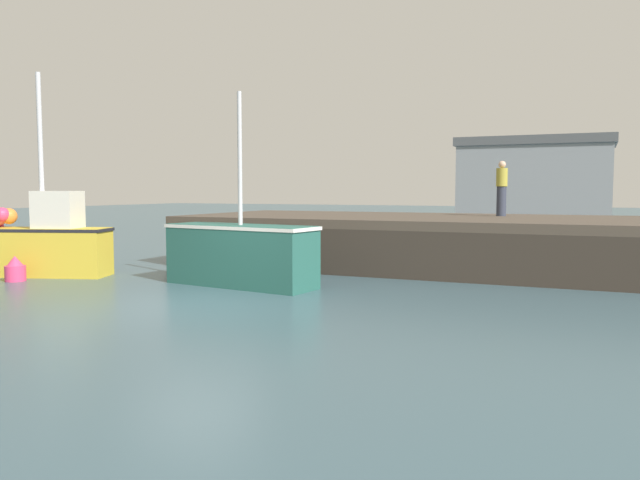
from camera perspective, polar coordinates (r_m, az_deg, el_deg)
ground at (r=12.91m, az=-11.20°, el=-6.02°), size 120.00×160.00×0.10m
pier at (r=18.84m, az=8.41°, el=1.28°), size 14.03×6.19×1.51m
fishing_boat_near_left at (r=18.38m, az=-23.89°, el=-0.09°), size 3.75×2.10×5.38m
fishing_boat_near_right at (r=15.18m, az=-7.21°, el=-1.22°), size 4.00×1.71×4.62m
dockworker at (r=20.04m, az=16.16°, el=4.52°), size 0.34×0.34×1.68m
warehouse at (r=39.65m, az=18.92°, el=4.88°), size 8.70×5.49×5.35m
mooring_buoy_foreground at (r=17.66m, az=-25.93°, el=-2.44°), size 0.51×0.51×0.65m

